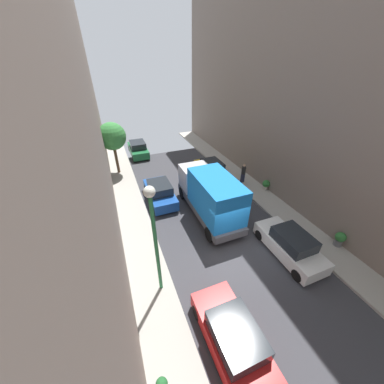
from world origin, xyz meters
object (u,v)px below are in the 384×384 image
Objects in this scene: parked_car_left_1 at (233,339)px; parked_car_left_2 at (160,192)px; potted_plant_2 at (340,239)px; parked_car_left_3 at (138,149)px; potted_plant_1 at (266,184)px; lamp_post at (154,229)px; pedestrian at (243,173)px; parked_car_right_2 at (211,170)px; parked_car_right_1 at (290,245)px; street_tree_0 at (112,137)px; delivery_truck at (210,195)px.

parked_car_left_1 is 1.00× the size of parked_car_left_2.
parked_car_left_1 is 4.53× the size of potted_plant_2.
parked_car_left_3 is 5.04× the size of potted_plant_1.
pedestrian is at bearing 38.38° from lamp_post.
parked_car_right_2 is (5.40, 2.06, 0.00)m from parked_car_left_2.
potted_plant_2 is at bearing 15.17° from parked_car_left_1.
parked_car_right_1 reaches higher than potted_plant_2.
pedestrian reaches higher than parked_car_right_2.
parked_car_right_2 is at bearing 90.00° from parked_car_right_1.
pedestrian is (7.38, -0.11, 0.35)m from parked_car_left_2.
street_tree_0 is (-2.54, 5.85, 2.89)m from parked_car_left_2.
potted_plant_1 is (8.49, -1.88, -0.10)m from parked_car_left_2.
parked_car_left_1 is 13.09m from pedestrian.
lamp_post reaches higher than delivery_truck.
parked_car_left_2 is 1.00× the size of parked_car_right_1.
potted_plant_1 is (8.49, -11.59, -0.10)m from parked_car_left_3.
lamp_post reaches higher than street_tree_0.
parked_car_left_2 is 8.70m from potted_plant_1.
street_tree_0 is 5.06× the size of potted_plant_2.
parked_car_left_2 is 2.44× the size of pedestrian.
potted_plant_2 is (1.10, -8.50, -0.40)m from pedestrian.
lamp_post is (-10.39, -5.59, 3.27)m from potted_plant_1.
parked_car_right_1 is (5.40, -17.67, 0.00)m from parked_car_left_3.
potted_plant_1 is at bearing 89.88° from potted_plant_2.
lamp_post is at bearing 118.83° from parked_car_left_1.
parked_car_left_3 is 2.44× the size of pedestrian.
pedestrian is at bearing -53.11° from parked_car_left_3.
parked_car_left_2 is at bearing 134.54° from potted_plant_2.
delivery_truck is 1.16× the size of lamp_post.
delivery_truck reaches higher than parked_car_right_1.
parked_car_left_2 reaches higher than potted_plant_1.
parked_car_left_3 is 4.53× the size of potted_plant_2.
parked_car_left_3 is 1.00× the size of parked_car_right_2.
pedestrian is (4.68, 3.03, -0.71)m from delivery_truck.
parked_car_left_1 is 0.64× the size of delivery_truck.
delivery_truck is 8.04m from potted_plant_2.
lamp_post is (-1.90, 3.45, 3.17)m from parked_car_left_1.
parked_car_right_1 is (5.40, 2.96, 0.00)m from parked_car_left_1.
parked_car_left_1 is 12.40m from potted_plant_1.
lamp_post is (-7.30, -9.52, 3.17)m from parked_car_right_2.
street_tree_0 is (-2.54, -3.87, 2.89)m from parked_car_left_3.
parked_car_right_2 is 2.96m from pedestrian.
parked_car_left_1 is 6.16m from parked_car_right_1.
delivery_truck reaches higher than parked_car_left_3.
parked_car_left_3 is at bearing 90.00° from parked_car_left_1.
pedestrian is at bearing -31.01° from street_tree_0.
pedestrian is at bearing 122.29° from potted_plant_1.
parked_car_left_3 is 17.57m from lamp_post.
pedestrian is at bearing -0.88° from parked_car_left_2.
delivery_truck is at bearing -78.14° from parked_car_left_3.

